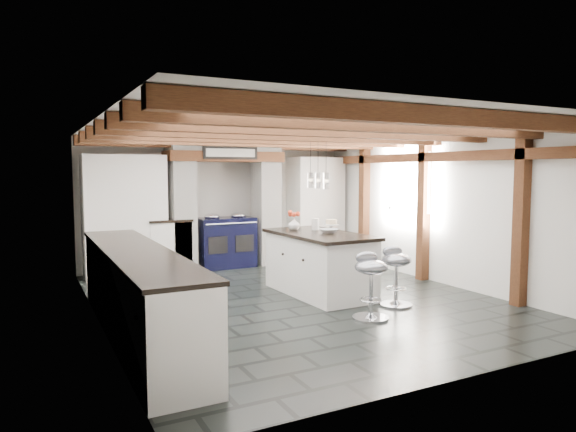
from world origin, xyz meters
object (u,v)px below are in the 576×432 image
bar_stool_near (396,269)px  bar_stool_far (371,278)px  range_cooker (226,241)px  kitchen_island (319,263)px

bar_stool_near → bar_stool_far: bar_stool_far is taller
range_cooker → bar_stool_far: size_ratio=1.26×
range_cooker → bar_stool_near: bearing=-74.3°
kitchen_island → bar_stool_near: size_ratio=2.32×
bar_stool_near → bar_stool_far: (-0.65, -0.34, 0.01)m
range_cooker → bar_stool_near: range_cooker is taller
kitchen_island → range_cooker: bearing=98.2°
bar_stool_far → kitchen_island: bearing=102.8°
bar_stool_far → bar_stool_near: bearing=44.5°
bar_stool_near → bar_stool_far: 0.73m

